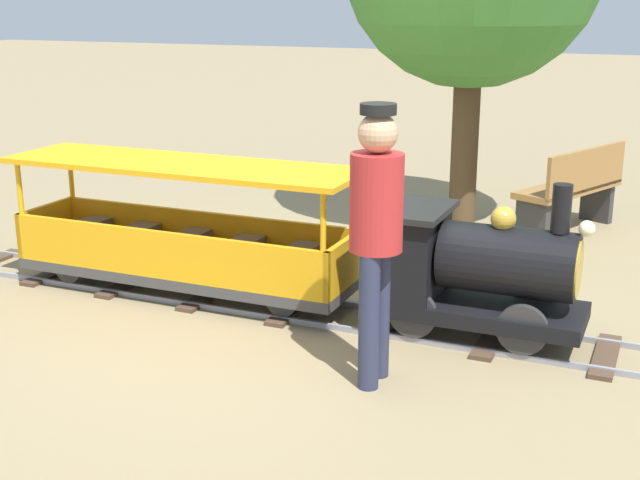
{
  "coord_description": "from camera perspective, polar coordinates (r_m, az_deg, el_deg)",
  "views": [
    {
      "loc": [
        5.21,
        2.52,
        2.17
      ],
      "look_at": [
        0.0,
        0.28,
        0.55
      ],
      "focal_mm": 47.97,
      "sensor_mm": 36.0,
      "label": 1
    }
  ],
  "objects": [
    {
      "name": "passenger_car",
      "position": [
        6.43,
        -9.05,
        -0.04
      ],
      "size": [
        0.75,
        2.7,
        0.97
      ],
      "color": "#3F3F3F",
      "rests_on": "ground_plane"
    },
    {
      "name": "locomotive",
      "position": [
        5.61,
        9.6,
        -1.76
      ],
      "size": [
        0.65,
        1.44,
        1.04
      ],
      "color": "black",
      "rests_on": "ground_plane"
    },
    {
      "name": "track",
      "position": [
        6.14,
        -1.72,
        -4.59
      ],
      "size": [
        0.69,
        6.4,
        0.04
      ],
      "color": "gray",
      "rests_on": "ground_plane"
    },
    {
      "name": "conductor_person",
      "position": [
        4.75,
        3.77,
        1.11
      ],
      "size": [
        0.3,
        0.3,
        1.62
      ],
      "color": "#282D47",
      "rests_on": "ground_plane"
    },
    {
      "name": "park_bench",
      "position": [
        8.4,
        16.5,
        3.23
      ],
      "size": [
        1.35,
        0.88,
        0.82
      ],
      "color": "olive",
      "rests_on": "ground_plane"
    },
    {
      "name": "ground_plane",
      "position": [
        6.18,
        -2.41,
        -4.63
      ],
      "size": [
        60.0,
        60.0,
        0.0
      ],
      "primitive_type": "plane",
      "color": "#8C7A56"
    }
  ]
}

